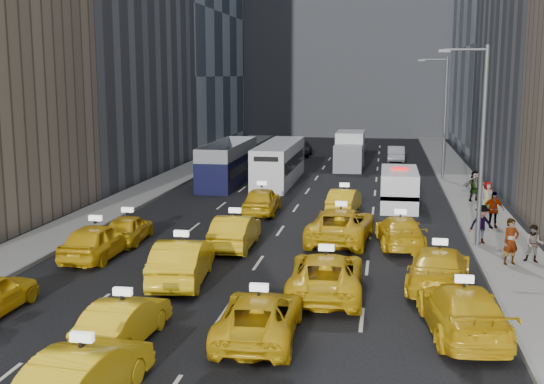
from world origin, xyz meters
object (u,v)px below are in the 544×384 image
(box_truck, at_px, (350,151))
(taxi_1, at_px, (84,376))
(city_bus, at_px, (279,163))
(pedestrian_0, at_px, (511,241))
(double_decker, at_px, (228,164))
(nypd_van, at_px, (399,189))

(box_truck, bearing_deg, taxi_1, -99.23)
(city_bus, xyz_separation_m, pedestrian_0, (12.67, -20.52, -0.32))
(double_decker, bearing_deg, pedestrian_0, -43.22)
(taxi_1, xyz_separation_m, pedestrian_0, (11.96, 13.79, 0.36))
(taxi_1, xyz_separation_m, city_bus, (-0.70, 34.31, 0.69))
(double_decker, xyz_separation_m, box_truck, (8.16, 9.55, 0.03))
(taxi_1, distance_m, pedestrian_0, 18.26)
(box_truck, distance_m, pedestrian_0, 29.98)
(city_bus, distance_m, pedestrian_0, 24.12)
(taxi_1, xyz_separation_m, box_truck, (3.93, 42.67, 0.74))
(taxi_1, relative_size, box_truck, 0.66)
(double_decker, bearing_deg, taxi_1, -75.88)
(city_bus, bearing_deg, double_decker, -163.38)
(taxi_1, relative_size, nypd_van, 0.80)
(nypd_van, xyz_separation_m, box_truck, (-3.80, 16.43, 0.41))
(nypd_van, bearing_deg, box_truck, 104.67)
(nypd_van, relative_size, pedestrian_0, 2.94)
(double_decker, bearing_deg, box_truck, 56.32)
(double_decker, xyz_separation_m, city_bus, (3.53, 1.18, -0.02))
(nypd_van, relative_size, box_truck, 0.83)
(nypd_van, bearing_deg, double_decker, 151.72)
(city_bus, bearing_deg, box_truck, 59.09)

